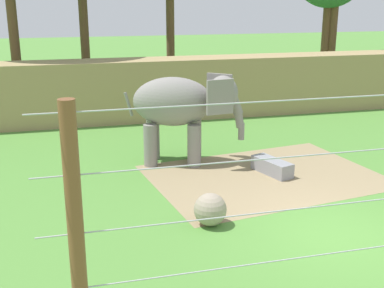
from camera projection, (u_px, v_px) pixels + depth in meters
ground_plane at (336, 235)px, 11.20m from camera, size 120.00×120.00×0.00m
dirt_patch at (265, 176)px, 14.88m from camera, size 7.26×5.70×0.01m
embankment_wall at (196, 87)px, 22.07m from camera, size 36.00×1.80×2.60m
elephant at (182, 106)px, 15.61m from camera, size 3.70×2.10×2.82m
enrichment_ball at (210, 209)px, 11.60m from camera, size 0.78×0.78×0.78m
feed_trough at (272, 167)px, 15.05m from camera, size 0.91×1.49×0.44m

